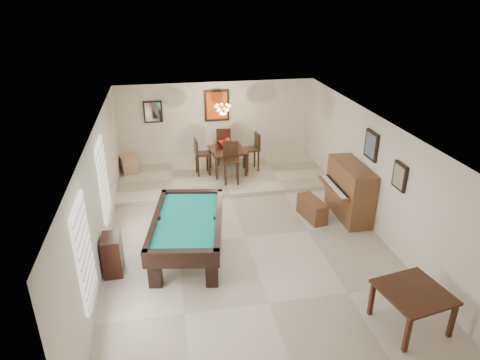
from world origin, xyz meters
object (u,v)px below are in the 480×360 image
object	(u,v)px
square_table	(411,308)
dining_table	(228,159)
piano_bench	(312,209)
dining_chair_south	(231,163)
dining_chair_north	(223,145)
corner_bench	(129,165)
upright_piano	(344,191)
chandelier	(223,106)
apothecary_chest	(113,255)
pool_table	(188,237)
dining_chair_west	(203,156)
dining_chair_east	(251,152)
flower_vase	(227,142)

from	to	relation	value
square_table	dining_table	distance (m)	6.98
square_table	piano_bench	bearing A→B (deg)	95.91
dining_chair_south	dining_chair_north	distance (m)	1.50
dining_chair_north	corner_bench	xyz separation A→B (m)	(-2.87, -0.23, -0.34)
upright_piano	chandelier	size ratio (longest dim) A/B	2.68
chandelier	corner_bench	bearing A→B (deg)	163.49
square_table	piano_bench	distance (m)	3.77
apothecary_chest	corner_bench	distance (m)	4.80
upright_piano	piano_bench	world-z (taller)	upright_piano
pool_table	square_table	bearing A→B (deg)	-29.21
apothecary_chest	dining_chair_north	bearing A→B (deg)	59.78
pool_table	corner_bench	distance (m)	4.68
upright_piano	piano_bench	bearing A→B (deg)	178.76
upright_piano	corner_bench	size ratio (longest dim) A/B	2.99
square_table	corner_bench	xyz separation A→B (m)	(-4.87, 7.19, 0.01)
dining_chair_west	dining_chair_east	distance (m)	1.45
dining_table	piano_bench	bearing A→B (deg)	-61.29
dining_chair_east	chandelier	bearing A→B (deg)	-77.05
square_table	piano_bench	world-z (taller)	square_table
pool_table	apothecary_chest	world-z (taller)	pool_table
apothecary_chest	chandelier	size ratio (longest dim) A/B	1.34
dining_table	dining_chair_east	bearing A→B (deg)	2.12
pool_table	flower_vase	size ratio (longest dim) A/B	10.91
upright_piano	corner_bench	xyz separation A→B (m)	(-5.25, 3.46, -0.31)
dining_chair_north	dining_chair_east	distance (m)	1.01
dining_chair_south	corner_bench	size ratio (longest dim) A/B	2.16
dining_chair_west	corner_bench	size ratio (longest dim) A/B	2.02
dining_chair_south	corner_bench	xyz separation A→B (m)	(-2.87, 1.28, -0.34)
corner_bench	dining_table	bearing A→B (deg)	-10.02
apothecary_chest	dining_table	world-z (taller)	dining_table
flower_vase	dining_chair_west	size ratio (longest dim) A/B	0.22
dining_table	apothecary_chest	bearing A→B (deg)	-124.41
apothecary_chest	dining_chair_north	world-z (taller)	dining_chair_north
pool_table	dining_table	xyz separation A→B (m)	(1.45, 3.94, 0.11)
dining_table	dining_chair_east	size ratio (longest dim) A/B	0.88
dining_chair_west	dining_table	bearing A→B (deg)	-93.99
piano_bench	apothecary_chest	distance (m)	4.75
square_table	apothecary_chest	bearing A→B (deg)	154.19
apothecary_chest	dining_chair_east	size ratio (longest dim) A/B	0.70
dining_table	dining_chair_north	world-z (taller)	dining_chair_north
upright_piano	apothecary_chest	distance (m)	5.48
upright_piano	dining_chair_east	size ratio (longest dim) A/B	1.41
dining_chair_north	flower_vase	bearing A→B (deg)	97.72
apothecary_chest	upright_piano	bearing A→B (deg)	14.22
square_table	dining_table	bearing A→B (deg)	106.62
pool_table	apothecary_chest	xyz separation A→B (m)	(-1.49, -0.35, -0.02)
piano_bench	dining_chair_west	xyz separation A→B (m)	(-2.34, 2.92, 0.41)
pool_table	square_table	distance (m)	4.40
dining_chair_west	dining_chair_south	bearing A→B (deg)	-141.13
flower_vase	dining_chair_south	distance (m)	0.85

